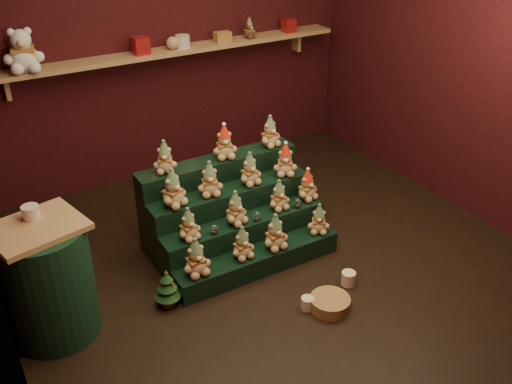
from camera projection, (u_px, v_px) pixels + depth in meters
ground at (274, 262)px, 4.66m from camera, size 4.00×4.00×0.00m
back_wall at (163, 37)px, 5.51m from camera, size 4.00×0.10×2.80m
right_wall at (478, 57)px, 4.89m from camera, size 0.10×4.00×2.80m
back_shelf at (171, 52)px, 5.43m from camera, size 3.60×0.26×0.24m
riser_tier_front at (258, 261)px, 4.52m from camera, size 1.40×0.22×0.18m
riser_tier_midfront at (245, 238)px, 4.64m from camera, size 1.40×0.22×0.36m
riser_tier_midback at (231, 217)px, 4.76m from camera, size 1.40×0.22×0.54m
riser_tier_back at (219, 196)px, 4.89m from camera, size 1.40×0.22×0.72m
teddy_0 at (196, 257)px, 4.16m from camera, size 0.22×0.20×0.30m
teddy_1 at (242, 243)px, 4.35m from camera, size 0.20×0.19×0.27m
teddy_2 at (275, 232)px, 4.46m from camera, size 0.22×0.20×0.30m
teddy_3 at (319, 219)px, 4.67m from camera, size 0.24×0.23×0.25m
teddy_4 at (188, 224)px, 4.26m from camera, size 0.21×0.20×0.26m
teddy_5 at (235, 208)px, 4.44m from camera, size 0.25×0.24×0.28m
teddy_6 at (279, 195)px, 4.64m from camera, size 0.19×0.17×0.26m
teddy_7 at (307, 185)px, 4.78m from camera, size 0.23×0.22×0.27m
teddy_8 at (173, 188)px, 4.32m from camera, size 0.28×0.27×0.31m
teddy_9 at (210, 179)px, 4.48m from camera, size 0.24×0.23×0.28m
teddy_10 at (250, 169)px, 4.64m from camera, size 0.22×0.20×0.27m
teddy_11 at (285, 160)px, 4.78m from camera, size 0.26×0.25×0.28m
teddy_12 at (165, 157)px, 4.43m from camera, size 0.24×0.23×0.26m
teddy_13 at (224, 142)px, 4.65m from camera, size 0.24×0.22×0.28m
teddy_14 at (270, 132)px, 4.86m from camera, size 0.23×0.21×0.27m
snow_globe_a at (214, 229)px, 4.36m from camera, size 0.06×0.06×0.08m
snow_globe_b at (257, 216)px, 4.53m from camera, size 0.06×0.06×0.08m
snow_globe_c at (297, 203)px, 4.70m from camera, size 0.06×0.06×0.08m
side_table at (48, 281)px, 3.77m from camera, size 0.65×0.60×0.86m
table_ornament at (31, 212)px, 3.61m from camera, size 0.11×0.11×0.09m
mini_christmas_tree at (167, 288)px, 4.12m from camera, size 0.19×0.19×0.32m
mug_left at (307, 303)px, 4.14m from camera, size 0.09×0.09×0.09m
mug_right at (348, 278)px, 4.39m from camera, size 0.11×0.11×0.11m
wicker_basket at (330, 303)px, 4.15m from camera, size 0.30×0.30×0.09m
white_bear at (21, 44)px, 4.69m from camera, size 0.37×0.35×0.46m
brown_bear at (249, 28)px, 5.72m from camera, size 0.17×0.16×0.20m
gift_tin_red_a at (141, 45)px, 5.23m from camera, size 0.14×0.14×0.16m
gift_tin_cream at (183, 42)px, 5.42m from camera, size 0.14×0.14×0.12m
gift_tin_red_b at (289, 25)px, 5.96m from camera, size 0.12×0.12×0.14m
shelf_plush_ball at (172, 43)px, 5.38m from camera, size 0.12×0.12×0.12m
scarf_gift_box at (223, 37)px, 5.62m from camera, size 0.16×0.10×0.10m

